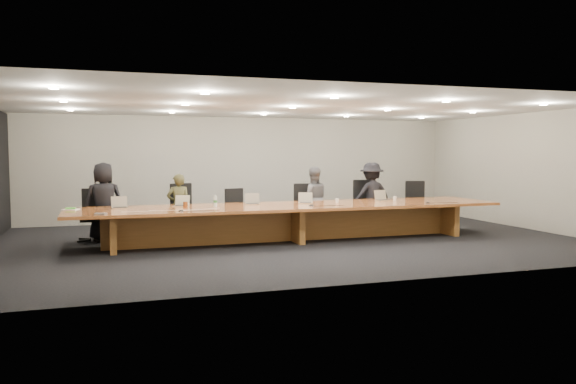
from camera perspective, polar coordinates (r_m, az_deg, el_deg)
name	(u,v)px	position (r m, az deg, el deg)	size (l,w,h in m)	color
ground	(292,240)	(11.81, 0.46, -4.94)	(12.00, 12.00, 0.00)	black
back_wall	(246,169)	(15.52, -4.29, 2.38)	(12.00, 0.02, 2.80)	silver
conference_table	(292,216)	(11.74, 0.46, -2.43)	(9.00, 1.80, 0.75)	brown
chair_far_left	(93,215)	(12.28, -19.19, -2.19)	(0.57, 0.57, 1.12)	black
chair_left	(186,210)	(12.51, -10.36, -1.76)	(0.60, 0.60, 1.19)	black
chair_mid_left	(238,211)	(12.66, -5.10, -1.95)	(0.54, 0.54, 1.05)	black
chair_mid_right	(306,207)	(13.07, 1.82, -1.56)	(0.58, 0.58, 1.14)	black
chair_right	(366,203)	(13.85, 7.97, -1.16)	(0.61, 0.61, 1.20)	black
chair_far_right	(417,203)	(14.43, 12.94, -1.12)	(0.59, 0.59, 1.15)	black
person_a	(104,202)	(12.32, -18.20, -0.93)	(0.80, 0.52, 1.64)	black
person_b	(179,206)	(12.34, -11.05, -1.39)	(0.51, 0.33, 1.39)	#3D3D21
person_c	(313,199)	(13.24, 2.57, -0.71)	(0.73, 0.57, 1.50)	#59585B
person_d	(372,195)	(13.84, 8.49, -0.33)	(1.04, 0.60, 1.60)	black
laptop_a	(120,202)	(11.50, -16.73, -0.99)	(0.30, 0.22, 0.24)	tan
laptop_b	(181,201)	(11.60, -10.80, -0.86)	(0.30, 0.22, 0.23)	beige
laptop_c	(252,199)	(11.88, -3.64, -0.67)	(0.30, 0.22, 0.24)	tan
laptop_d	(305,198)	(12.10, 1.78, -0.59)	(0.30, 0.22, 0.24)	#BDAC91
laptop_e	(383,195)	(12.93, 9.66, -0.32)	(0.32, 0.23, 0.25)	tan
water_bottle	(215,201)	(11.35, -7.40, -0.95)	(0.07, 0.07, 0.23)	silver
amber_mug	(185,205)	(11.36, -10.38, -1.26)	(0.09, 0.09, 0.11)	brown
paper_cup_near	(337,201)	(12.24, 5.02, -0.89)	(0.08, 0.08, 0.09)	white
paper_cup_far	(395,198)	(13.01, 10.81, -0.64)	(0.08, 0.08, 0.10)	white
notepad	(71,209)	(11.46, -21.21, -1.67)	(0.27, 0.22, 0.02)	white
lime_gadget	(71,208)	(11.45, -21.21, -1.56)	(0.18, 0.10, 0.03)	green
av_box	(101,214)	(10.39, -18.50, -2.13)	(0.19, 0.14, 0.03)	#B7B7BC
mic_left	(181,210)	(10.62, -10.81, -1.86)	(0.12, 0.12, 0.03)	black
mic_center	(311,205)	(11.47, 2.38, -1.35)	(0.13, 0.13, 0.03)	black
mic_right	(428,202)	(12.52, 14.02, -1.03)	(0.12, 0.12, 0.03)	black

